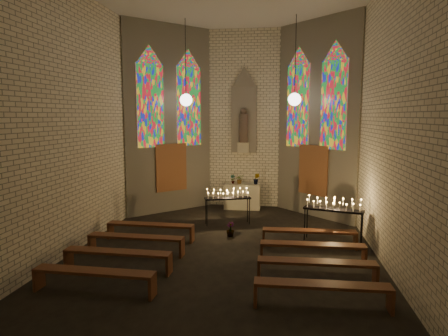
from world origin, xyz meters
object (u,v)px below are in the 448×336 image
at_px(aisle_flower_pot, 230,229).
at_px(votive_stand_left, 228,196).
at_px(votive_stand_right, 334,207).
at_px(altar, 242,196).

relative_size(aisle_flower_pot, votive_stand_left, 0.27).
xyz_separation_m(aisle_flower_pot, votive_stand_right, (3.01, -0.15, 0.84)).
bearing_deg(aisle_flower_pot, votive_stand_left, 101.05).
xyz_separation_m(altar, votive_stand_left, (-0.27, -2.32, 0.47)).
xyz_separation_m(altar, aisle_flower_pot, (-0.01, -3.69, -0.28)).
xyz_separation_m(altar, votive_stand_right, (3.00, -3.84, 0.56)).
height_order(altar, votive_stand_left, votive_stand_left).
bearing_deg(votive_stand_right, votive_stand_left, 172.16).
relative_size(altar, aisle_flower_pot, 3.25).
bearing_deg(votive_stand_right, altar, 145.07).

